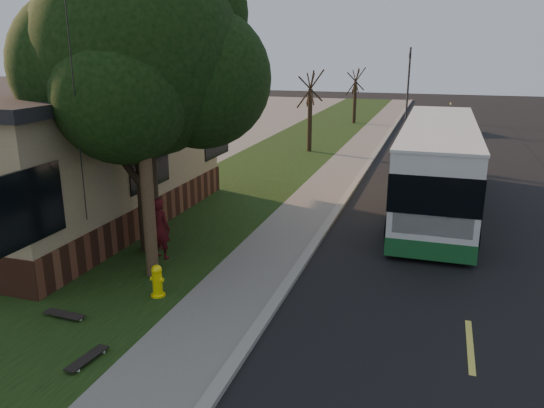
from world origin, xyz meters
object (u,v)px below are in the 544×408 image
(fire_hydrant, at_px, (157,281))
(leafy_tree, at_px, (143,58))
(traffic_signal, at_px, (409,78))
(skateboarder, at_px, (160,228))
(transit_bus, at_px, (437,164))
(bare_tree_near, at_px, (310,112))
(skateboard_spare, at_px, (64,315))
(utility_pole, at_px, (140,84))
(skateboard_main, at_px, (87,358))
(bare_tree_far, at_px, (355,97))
(distant_car, at_px, (437,122))
(dumpster, at_px, (118,180))

(fire_hydrant, height_order, leafy_tree, leafy_tree)
(traffic_signal, distance_m, skateboarder, 32.31)
(transit_bus, relative_size, skateboarder, 6.67)
(bare_tree_near, bearing_deg, skateboard_spare, -91.31)
(utility_pole, relative_size, skateboard_main, 9.85)
(bare_tree_near, bearing_deg, skateboarder, -90.46)
(transit_bus, distance_m, skateboard_spare, 12.90)
(bare_tree_far, xyz_separation_m, skateboarder, (-0.63, -27.96, -1.11))
(bare_tree_far, distance_m, skateboarder, 27.99)
(fire_hydrant, xyz_separation_m, transit_bus, (5.73, 9.21, 1.15))
(leafy_tree, xyz_separation_m, skateboarder, (0.54, -0.61, -4.27))
(utility_pole, height_order, distant_car, utility_pole)
(distant_car, bearing_deg, skateboard_spare, -99.10)
(fire_hydrant, bearing_deg, skateboard_main, -87.88)
(traffic_signal, relative_size, skateboard_main, 5.97)
(utility_pole, distance_m, distant_car, 27.58)
(skateboard_spare, bearing_deg, skateboarder, 84.81)
(traffic_signal, distance_m, transit_bus, 24.98)
(skateboarder, xyz_separation_m, skateboard_spare, (-0.32, -3.51, -0.76))
(skateboard_main, bearing_deg, dumpster, 120.07)
(skateboarder, height_order, distant_car, skateboarder)
(bare_tree_far, bearing_deg, transit_bus, -73.56)
(transit_bus, xyz_separation_m, dumpster, (-11.07, -2.51, -0.81))
(dumpster, bearing_deg, leafy_tree, -47.03)
(bare_tree_near, distance_m, skateboard_spare, 19.58)
(skateboard_spare, bearing_deg, distant_car, 76.62)
(traffic_signal, bearing_deg, bare_tree_near, -104.04)
(utility_pole, xyz_separation_m, traffic_signal, (3.81, 33.01, -1.47))
(leafy_tree, relative_size, distant_car, 1.93)
(fire_hydrant, height_order, dumpster, dumpster)
(bare_tree_far, height_order, traffic_signal, traffic_signal)
(bare_tree_near, height_order, skateboard_main, bare_tree_near)
(skateboarder, xyz_separation_m, skateboard_main, (1.13, -4.74, -0.76))
(skateboarder, bearing_deg, skateboard_spare, 95.21)
(transit_bus, bearing_deg, skateboard_spare, -123.54)
(skateboard_spare, height_order, dumpster, dumpster)
(transit_bus, distance_m, dumpster, 11.38)
(leafy_tree, bearing_deg, skateboard_main, -72.66)
(fire_hydrant, distance_m, skateboard_main, 2.72)
(fire_hydrant, height_order, distant_car, distant_car)
(bare_tree_far, height_order, skateboard_main, bare_tree_far)
(utility_pole, height_order, transit_bus, utility_pole)
(skateboard_main, xyz_separation_m, dumpster, (-5.44, 9.39, 0.65))
(leafy_tree, height_order, distant_car, leafy_tree)
(bare_tree_far, height_order, skateboarder, bare_tree_far)
(utility_pole, distance_m, skateboard_main, 5.88)
(fire_hydrant, bearing_deg, utility_pole, 125.38)
(bare_tree_near, relative_size, skateboard_spare, 4.64)
(leafy_tree, bearing_deg, distant_car, 74.03)
(leafy_tree, distance_m, skateboarder, 4.35)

